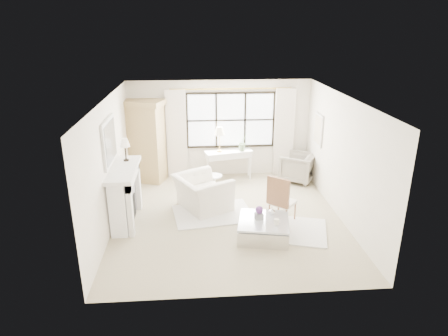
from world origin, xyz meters
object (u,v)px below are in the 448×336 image
at_px(console_table, 229,165).
at_px(club_armchair, 203,193).
at_px(coffee_table, 264,229).
at_px(armoire, 144,141).

distance_m(console_table, club_armchair, 2.05).
height_order(console_table, coffee_table, console_table).
bearing_deg(club_armchair, console_table, -51.20).
distance_m(console_table, coffee_table, 3.37).
xyz_separation_m(console_table, coffee_table, (0.42, -3.34, -0.22)).
distance_m(armoire, console_table, 2.40).
height_order(armoire, console_table, armoire).
xyz_separation_m(console_table, club_armchair, (-0.78, -1.89, -0.00)).
bearing_deg(console_table, coffee_table, -95.67).
height_order(armoire, coffee_table, armoire).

